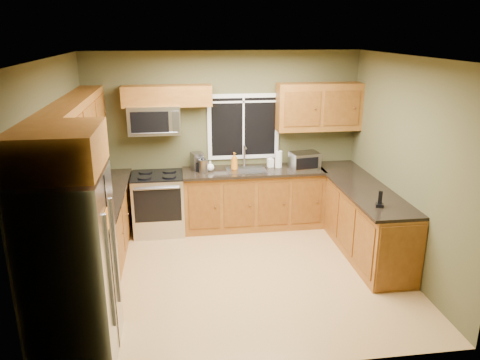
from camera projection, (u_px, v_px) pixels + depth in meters
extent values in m
plane|color=tan|center=(240.00, 273.00, 6.03)|extent=(4.20, 4.20, 0.00)
plane|color=white|center=(240.00, 57.00, 5.19)|extent=(4.20, 4.20, 0.00)
plane|color=#494729|center=(224.00, 140.00, 7.31)|extent=(4.20, 0.00, 4.20)
plane|color=#494729|center=(269.00, 236.00, 3.91)|extent=(4.20, 0.00, 4.20)
plane|color=#494729|center=(58.00, 181.00, 5.34)|extent=(0.00, 3.60, 3.60)
plane|color=#494729|center=(405.00, 167.00, 5.88)|extent=(0.00, 3.60, 3.60)
cube|color=white|center=(243.00, 127.00, 7.27)|extent=(1.12, 0.03, 1.02)
cube|color=black|center=(244.00, 127.00, 7.26)|extent=(1.00, 0.01, 0.90)
cube|color=white|center=(244.00, 127.00, 7.26)|extent=(0.03, 0.01, 0.90)
cube|color=white|center=(244.00, 102.00, 7.14)|extent=(1.00, 0.01, 0.03)
cube|color=brown|center=(99.00, 234.00, 6.10)|extent=(0.60, 2.65, 0.90)
cube|color=black|center=(97.00, 200.00, 5.96)|extent=(0.65, 2.65, 0.04)
cube|color=brown|center=(253.00, 199.00, 7.36)|extent=(2.17, 0.60, 0.90)
cube|color=black|center=(254.00, 171.00, 7.19)|extent=(2.17, 0.65, 0.04)
cube|color=brown|center=(360.00, 217.00, 6.64)|extent=(0.60, 2.50, 0.90)
cube|color=brown|center=(401.00, 258.00, 5.45)|extent=(0.56, 0.02, 0.82)
cube|color=black|center=(361.00, 186.00, 6.49)|extent=(0.65, 2.50, 0.04)
cube|color=brown|center=(76.00, 128.00, 5.65)|extent=(0.33, 2.65, 0.72)
cube|color=brown|center=(167.00, 96.00, 6.82)|extent=(1.30, 0.33, 0.30)
cube|color=brown|center=(319.00, 107.00, 7.18)|extent=(1.30, 0.33, 0.72)
cube|color=brown|center=(57.00, 150.00, 3.95)|extent=(0.72, 0.90, 0.38)
cube|color=#B7B7BC|center=(72.00, 269.00, 4.30)|extent=(0.72, 0.90, 1.80)
cube|color=slate|center=(110.00, 272.00, 4.14)|extent=(0.03, 0.04, 1.10)
cube|color=slate|center=(115.00, 252.00, 4.52)|extent=(0.03, 0.04, 1.10)
cube|color=black|center=(112.00, 266.00, 4.35)|extent=(0.01, 0.02, 1.78)
cube|color=orange|center=(107.00, 221.00, 4.10)|extent=(0.01, 0.14, 0.20)
cube|color=#B7B7BC|center=(159.00, 204.00, 7.14)|extent=(0.76, 0.65, 0.90)
cube|color=black|center=(157.00, 176.00, 7.00)|extent=(0.76, 0.64, 0.03)
cube|color=black|center=(158.00, 206.00, 6.80)|extent=(0.68, 0.02, 0.50)
cylinder|color=slate|center=(157.00, 189.00, 6.70)|extent=(0.64, 0.04, 0.04)
cylinder|color=black|center=(144.00, 177.00, 6.84)|extent=(0.20, 0.20, 0.01)
cylinder|color=black|center=(169.00, 176.00, 6.89)|extent=(0.20, 0.20, 0.01)
cylinder|color=black|center=(145.00, 172.00, 7.10)|extent=(0.20, 0.20, 0.01)
cylinder|color=black|center=(169.00, 171.00, 7.15)|extent=(0.20, 0.20, 0.01)
cube|color=#B7B7BC|center=(154.00, 120.00, 6.88)|extent=(0.76, 0.38, 0.42)
cube|color=black|center=(150.00, 122.00, 6.68)|extent=(0.54, 0.01, 0.30)
cube|color=slate|center=(176.00, 121.00, 6.73)|extent=(0.10, 0.01, 0.30)
cylinder|color=slate|center=(155.00, 133.00, 6.73)|extent=(0.66, 0.02, 0.02)
cube|color=slate|center=(246.00, 170.00, 7.17)|extent=(0.60, 0.42, 0.02)
cylinder|color=#B7B7BC|center=(244.00, 156.00, 7.31)|extent=(0.03, 0.03, 0.34)
cylinder|color=#B7B7BC|center=(245.00, 147.00, 7.18)|extent=(0.03, 0.18, 0.03)
cube|color=#B7B7BC|center=(304.00, 161.00, 7.18)|extent=(0.46, 0.38, 0.26)
cube|color=black|center=(307.00, 164.00, 7.03)|extent=(0.35, 0.07, 0.18)
cube|color=slate|center=(197.00, 161.00, 7.14)|extent=(0.21, 0.24, 0.27)
cylinder|color=black|center=(198.00, 166.00, 7.09)|extent=(0.12, 0.12, 0.14)
cylinder|color=#B7B7BC|center=(203.00, 166.00, 7.01)|extent=(0.15, 0.15, 0.20)
cone|color=black|center=(203.00, 158.00, 6.97)|extent=(0.10, 0.10, 0.06)
cylinder|color=white|center=(279.00, 159.00, 7.28)|extent=(0.13, 0.13, 0.26)
cylinder|color=slate|center=(279.00, 151.00, 7.23)|extent=(0.02, 0.02, 0.04)
imported|color=orange|center=(234.00, 161.00, 7.13)|extent=(0.14, 0.14, 0.27)
imported|color=white|center=(270.00, 161.00, 7.30)|extent=(0.10, 0.10, 0.20)
imported|color=white|center=(210.00, 166.00, 7.11)|extent=(0.14, 0.14, 0.15)
cube|color=black|center=(379.00, 205.00, 5.68)|extent=(0.12, 0.12, 0.04)
cube|color=black|center=(380.00, 197.00, 5.65)|extent=(0.05, 0.04, 0.16)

